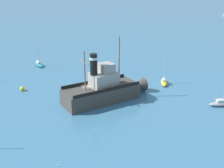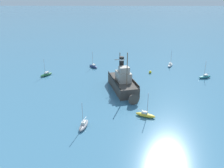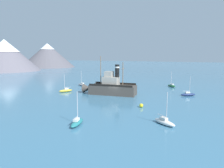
{
  "view_description": "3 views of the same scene",
  "coord_description": "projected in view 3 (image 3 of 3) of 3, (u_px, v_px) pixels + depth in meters",
  "views": [
    {
      "loc": [
        40.49,
        -8.96,
        17.92
      ],
      "look_at": [
        2.7,
        2.92,
        3.19
      ],
      "focal_mm": 45.0,
      "sensor_mm": 36.0,
      "label": 1
    },
    {
      "loc": [
        3.17,
        53.86,
        22.46
      ],
      "look_at": [
        3.85,
        4.27,
        2.49
      ],
      "focal_mm": 38.0,
      "sensor_mm": 36.0,
      "label": 2
    },
    {
      "loc": [
        -41.83,
        -25.77,
        9.96
      ],
      "look_at": [
        0.4,
        1.16,
        2.89
      ],
      "focal_mm": 32.0,
      "sensor_mm": 36.0,
      "label": 3
    }
  ],
  "objects": [
    {
      "name": "sailboat_grey",
      "position": [
        82.0,
        85.0,
        66.92
      ],
      "size": [
        1.82,
        3.94,
        4.9
      ],
      "color": "gray",
      "rests_on": "ground"
    },
    {
      "name": "sailboat_teal",
      "position": [
        77.0,
        122.0,
        28.87
      ],
      "size": [
        3.95,
        2.35,
        4.9
      ],
      "color": "#23757A",
      "rests_on": "ground"
    },
    {
      "name": "sailboat_yellow",
      "position": [
        66.0,
        90.0,
        55.55
      ],
      "size": [
        3.93,
        2.51,
        4.9
      ],
      "color": "gold",
      "rests_on": "ground"
    },
    {
      "name": "mooring_buoy",
      "position": [
        141.0,
        106.0,
        38.79
      ],
      "size": [
        0.78,
        0.78,
        0.78
      ],
      "primitive_type": "sphere",
      "color": "yellow",
      "rests_on": "ground"
    },
    {
      "name": "sailboat_white",
      "position": [
        165.0,
        122.0,
        29.11
      ],
      "size": [
        2.65,
        3.9,
        4.9
      ],
      "color": "white",
      "rests_on": "ground"
    },
    {
      "name": "sailboat_navy",
      "position": [
        188.0,
        94.0,
        49.97
      ],
      "size": [
        3.29,
        3.61,
        4.9
      ],
      "color": "navy",
      "rests_on": "ground"
    },
    {
      "name": "old_tugboat",
      "position": [
        110.0,
        87.0,
        51.94
      ],
      "size": [
        7.25,
        14.79,
        9.9
      ],
      "color": "#423D38",
      "rests_on": "ground"
    },
    {
      "name": "ground_plane",
      "position": [
        115.0,
        96.0,
        50.03
      ],
      "size": [
        600.0,
        600.0,
        0.0
      ],
      "primitive_type": "plane",
      "color": "teal"
    },
    {
      "name": "sailboat_green",
      "position": [
        172.0,
        86.0,
        64.44
      ],
      "size": [
        3.26,
        3.64,
        4.9
      ],
      "color": "#286B3D",
      "rests_on": "ground"
    }
  ]
}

